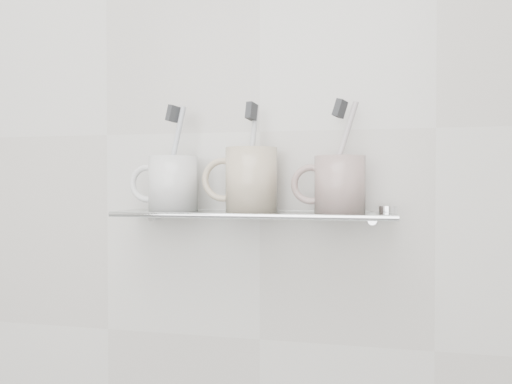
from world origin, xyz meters
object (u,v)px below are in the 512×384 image
(shelf_glass, at_px, (253,214))
(mug_right, at_px, (340,184))
(mug_center, at_px, (251,180))
(mug_left, at_px, (173,184))

(shelf_glass, xyz_separation_m, mug_right, (0.15, 0.00, 0.05))
(shelf_glass, bearing_deg, mug_center, 124.78)
(shelf_glass, distance_m, mug_right, 0.16)
(shelf_glass, height_order, mug_right, mug_right)
(mug_right, bearing_deg, mug_left, 169.41)
(shelf_glass, relative_size, mug_left, 4.92)
(shelf_glass, relative_size, mug_right, 5.05)
(mug_center, bearing_deg, mug_left, -172.97)
(mug_left, relative_size, mug_right, 1.03)
(mug_center, distance_m, mug_right, 0.16)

